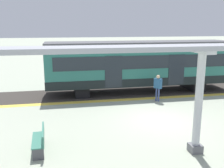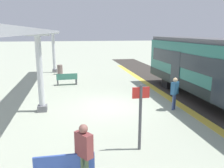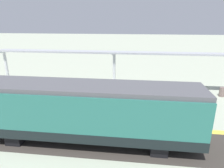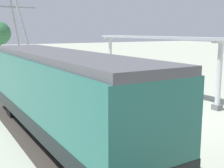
{
  "view_description": "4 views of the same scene",
  "coord_description": "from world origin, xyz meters",
  "px_view_note": "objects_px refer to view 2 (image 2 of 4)",
  "views": [
    {
      "loc": [
        11.45,
        -4.62,
        4.56
      ],
      "look_at": [
        -0.41,
        -2.29,
        1.8
      ],
      "focal_mm": 41.52,
      "sensor_mm": 36.0,
      "label": 1
    },
    {
      "loc": [
        2.09,
        11.2,
        3.82
      ],
      "look_at": [
        -0.19,
        -0.8,
        1.03
      ],
      "focal_mm": 36.65,
      "sensor_mm": 36.0,
      "label": 2
    },
    {
      "loc": [
        -15.33,
        -2.0,
        6.78
      ],
      "look_at": [
        -1.21,
        -0.29,
        2.16
      ],
      "focal_mm": 31.58,
      "sensor_mm": 36.0,
      "label": 3
    },
    {
      "loc": [
        -9.54,
        -10.33,
        4.26
      ],
      "look_at": [
        -1.52,
        2.96,
        1.46
      ],
      "focal_mm": 47.13,
      "sensor_mm": 36.0,
      "label": 4
    }
  ],
  "objects_px": {
    "trash_bin": "(60,70)",
    "passenger_by_the_benches": "(84,148)",
    "train_near_carriage": "(217,71)",
    "bench_near_end": "(67,79)",
    "platform_info_sign": "(140,111)",
    "passenger_waiting_near_edge": "(175,90)",
    "canopy_pillar_nearest": "(54,52)",
    "bench_mid_platform": "(65,167)",
    "canopy_pillar_second": "(40,73)"
  },
  "relations": [
    {
      "from": "trash_bin",
      "to": "passenger_by_the_benches",
      "type": "distance_m",
      "value": 16.18
    },
    {
      "from": "train_near_carriage",
      "to": "passenger_by_the_benches",
      "type": "bearing_deg",
      "value": 36.38
    },
    {
      "from": "bench_near_end",
      "to": "passenger_by_the_benches",
      "type": "relative_size",
      "value": 0.92
    },
    {
      "from": "train_near_carriage",
      "to": "trash_bin",
      "type": "height_order",
      "value": "train_near_carriage"
    },
    {
      "from": "bench_near_end",
      "to": "platform_info_sign",
      "type": "height_order",
      "value": "platform_info_sign"
    },
    {
      "from": "passenger_waiting_near_edge",
      "to": "passenger_by_the_benches",
      "type": "distance_m",
      "value": 6.93
    },
    {
      "from": "trash_bin",
      "to": "passenger_waiting_near_edge",
      "type": "xyz_separation_m",
      "value": [
        -5.92,
        11.13,
        0.59
      ]
    },
    {
      "from": "bench_near_end",
      "to": "passenger_by_the_benches",
      "type": "xyz_separation_m",
      "value": [
        -0.47,
        11.57,
        0.59
      ]
    },
    {
      "from": "train_near_carriage",
      "to": "canopy_pillar_nearest",
      "type": "height_order",
      "value": "canopy_pillar_nearest"
    },
    {
      "from": "canopy_pillar_nearest",
      "to": "bench_mid_platform",
      "type": "distance_m",
      "value": 17.2
    },
    {
      "from": "platform_info_sign",
      "to": "passenger_by_the_benches",
      "type": "height_order",
      "value": "platform_info_sign"
    },
    {
      "from": "bench_near_end",
      "to": "bench_mid_platform",
      "type": "height_order",
      "value": "same"
    },
    {
      "from": "canopy_pillar_second",
      "to": "platform_info_sign",
      "type": "xyz_separation_m",
      "value": [
        -3.56,
        4.49,
        -0.58
      ]
    },
    {
      "from": "bench_mid_platform",
      "to": "platform_info_sign",
      "type": "distance_m",
      "value": 2.87
    },
    {
      "from": "bench_near_end",
      "to": "bench_mid_platform",
      "type": "xyz_separation_m",
      "value": [
        0.02,
        11.37,
        0.0
      ]
    },
    {
      "from": "canopy_pillar_second",
      "to": "bench_mid_platform",
      "type": "xyz_separation_m",
      "value": [
        -1.16,
        5.79,
        -1.46
      ]
    },
    {
      "from": "passenger_by_the_benches",
      "to": "canopy_pillar_nearest",
      "type": "bearing_deg",
      "value": -84.55
    },
    {
      "from": "canopy_pillar_nearest",
      "to": "passenger_by_the_benches",
      "type": "relative_size",
      "value": 2.27
    },
    {
      "from": "train_near_carriage",
      "to": "trash_bin",
      "type": "bearing_deg",
      "value": -51.88
    },
    {
      "from": "trash_bin",
      "to": "passenger_by_the_benches",
      "type": "xyz_separation_m",
      "value": [
        -1.11,
        16.13,
        0.6
      ]
    },
    {
      "from": "passenger_by_the_benches",
      "to": "bench_near_end",
      "type": "bearing_deg",
      "value": -87.7
    },
    {
      "from": "train_near_carriage",
      "to": "platform_info_sign",
      "type": "xyz_separation_m",
      "value": [
        5.4,
        3.89,
        -0.5
      ]
    },
    {
      "from": "passenger_waiting_near_edge",
      "to": "passenger_by_the_benches",
      "type": "relative_size",
      "value": 0.99
    },
    {
      "from": "bench_mid_platform",
      "to": "passenger_by_the_benches",
      "type": "distance_m",
      "value": 0.79
    },
    {
      "from": "canopy_pillar_second",
      "to": "trash_bin",
      "type": "relative_size",
      "value": 4.35
    },
    {
      "from": "canopy_pillar_second",
      "to": "platform_info_sign",
      "type": "relative_size",
      "value": 1.71
    },
    {
      "from": "train_near_carriage",
      "to": "passenger_waiting_near_edge",
      "type": "relative_size",
      "value": 7.74
    },
    {
      "from": "bench_near_end",
      "to": "passenger_waiting_near_edge",
      "type": "height_order",
      "value": "passenger_waiting_near_edge"
    },
    {
      "from": "canopy_pillar_second",
      "to": "passenger_by_the_benches",
      "type": "height_order",
      "value": "canopy_pillar_second"
    },
    {
      "from": "canopy_pillar_second",
      "to": "passenger_waiting_near_edge",
      "type": "height_order",
      "value": "canopy_pillar_second"
    },
    {
      "from": "train_near_carriage",
      "to": "canopy_pillar_nearest",
      "type": "xyz_separation_m",
      "value": [
        8.96,
        -11.9,
        0.07
      ]
    },
    {
      "from": "train_near_carriage",
      "to": "canopy_pillar_nearest",
      "type": "relative_size",
      "value": 3.38
    },
    {
      "from": "canopy_pillar_nearest",
      "to": "bench_mid_platform",
      "type": "relative_size",
      "value": 2.5
    },
    {
      "from": "passenger_waiting_near_edge",
      "to": "passenger_by_the_benches",
      "type": "height_order",
      "value": "passenger_by_the_benches"
    },
    {
      "from": "platform_info_sign",
      "to": "passenger_waiting_near_edge",
      "type": "distance_m",
      "value": 4.55
    },
    {
      "from": "train_near_carriage",
      "to": "bench_mid_platform",
      "type": "height_order",
      "value": "train_near_carriage"
    },
    {
      "from": "train_near_carriage",
      "to": "passenger_waiting_near_edge",
      "type": "xyz_separation_m",
      "value": [
        2.51,
        0.39,
        -0.81
      ]
    },
    {
      "from": "bench_mid_platform",
      "to": "bench_near_end",
      "type": "bearing_deg",
      "value": -90.11
    },
    {
      "from": "trash_bin",
      "to": "canopy_pillar_second",
      "type": "bearing_deg",
      "value": 86.97
    },
    {
      "from": "bench_near_end",
      "to": "passenger_waiting_near_edge",
      "type": "relative_size",
      "value": 0.93
    },
    {
      "from": "train_near_carriage",
      "to": "passenger_waiting_near_edge",
      "type": "bearing_deg",
      "value": 8.84
    },
    {
      "from": "canopy_pillar_nearest",
      "to": "bench_near_end",
      "type": "height_order",
      "value": "canopy_pillar_nearest"
    },
    {
      "from": "canopy_pillar_second",
      "to": "bench_mid_platform",
      "type": "distance_m",
      "value": 6.08
    },
    {
      "from": "trash_bin",
      "to": "bench_mid_platform",
      "type": "bearing_deg",
      "value": 92.25
    },
    {
      "from": "trash_bin",
      "to": "passenger_by_the_benches",
      "type": "height_order",
      "value": "passenger_by_the_benches"
    },
    {
      "from": "bench_mid_platform",
      "to": "trash_bin",
      "type": "relative_size",
      "value": 1.74
    },
    {
      "from": "train_near_carriage",
      "to": "canopy_pillar_nearest",
      "type": "bearing_deg",
      "value": -53.01
    },
    {
      "from": "canopy_pillar_second",
      "to": "bench_mid_platform",
      "type": "height_order",
      "value": "canopy_pillar_second"
    },
    {
      "from": "bench_near_end",
      "to": "passenger_by_the_benches",
      "type": "distance_m",
      "value": 11.59
    },
    {
      "from": "train_near_carriage",
      "to": "canopy_pillar_second",
      "type": "height_order",
      "value": "canopy_pillar_second"
    }
  ]
}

